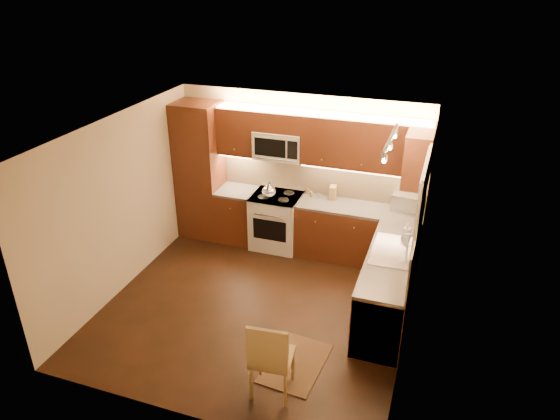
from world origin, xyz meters
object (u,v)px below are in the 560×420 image
at_px(stove, 276,221).
at_px(kettle, 269,189).
at_px(toaster_oven, 407,202).
at_px(knife_block, 333,192).
at_px(soap_bottle, 407,230).
at_px(dining_chair, 272,355).
at_px(sink, 393,246).
at_px(microwave, 279,145).

xyz_separation_m(stove, kettle, (-0.10, -0.08, 0.58)).
relative_size(toaster_oven, knife_block, 2.00).
distance_m(soap_bottle, dining_chair, 2.65).
bearing_deg(kettle, sink, -30.07).
bearing_deg(microwave, toaster_oven, 1.71).
xyz_separation_m(stove, soap_bottle, (2.13, -0.69, 0.55)).
bearing_deg(stove, sink, -29.36).
xyz_separation_m(sink, toaster_oven, (0.02, 1.32, 0.05)).
bearing_deg(dining_chair, sink, 57.46).
relative_size(kettle, dining_chair, 0.25).
bearing_deg(soap_bottle, toaster_oven, 113.43).
distance_m(knife_block, dining_chair, 3.30).
relative_size(sink, dining_chair, 0.86).
height_order(kettle, toaster_oven, kettle).
xyz_separation_m(kettle, toaster_oven, (2.12, 0.28, -0.01)).
bearing_deg(soap_bottle, kettle, -178.41).
height_order(toaster_oven, knife_block, toaster_oven).
bearing_deg(knife_block, microwave, 179.28).
height_order(knife_block, dining_chair, knife_block).
distance_m(microwave, kettle, 0.72).
relative_size(kettle, soap_bottle, 1.15).
distance_m(stove, kettle, 0.60).
relative_size(toaster_oven, dining_chair, 0.43).
xyz_separation_m(knife_block, dining_chair, (0.15, -3.25, -0.51)).
xyz_separation_m(toaster_oven, soap_bottle, (0.10, -0.89, -0.02)).
bearing_deg(stove, toaster_oven, 5.51).
distance_m(microwave, toaster_oven, 2.14).
xyz_separation_m(knife_block, soap_bottle, (1.25, -0.90, -0.00)).
distance_m(kettle, dining_chair, 3.21).
bearing_deg(toaster_oven, microwave, -172.94).
height_order(toaster_oven, soap_bottle, toaster_oven).
height_order(kettle, dining_chair, kettle).
height_order(stove, knife_block, knife_block).
distance_m(stove, microwave, 1.27).
distance_m(sink, kettle, 2.34).
bearing_deg(dining_chair, toaster_oven, 67.26).
bearing_deg(toaster_oven, stove, -169.14).
bearing_deg(toaster_oven, soap_bottle, -78.10).
distance_m(microwave, knife_block, 1.13).
xyz_separation_m(microwave, dining_chair, (1.02, -3.18, -1.22)).
xyz_separation_m(toaster_oven, dining_chair, (-1.00, -3.24, -0.53)).
relative_size(stove, soap_bottle, 4.30).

